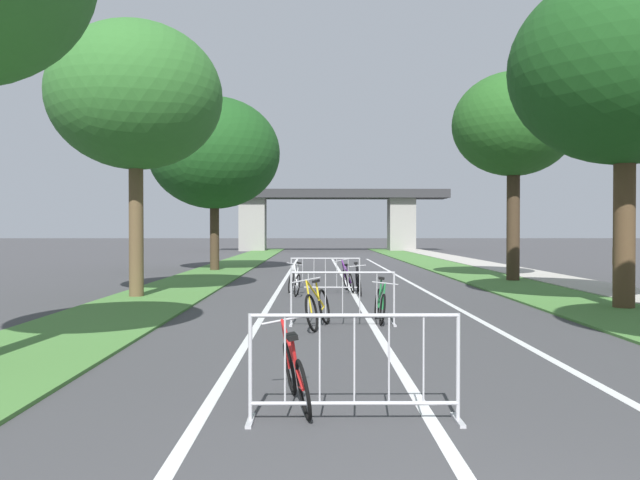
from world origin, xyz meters
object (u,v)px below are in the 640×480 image
object	(u,v)px
tree_left_oak_near	(136,97)
bicycle_purple_3	(348,280)
bicycle_yellow_0	(318,308)
bicycle_black_5	(358,282)
tree_left_pine_near	(214,153)
tree_right_cypress_far	(625,68)
bicycle_green_1	(380,304)
tree_right_maple_mid	(514,125)
crowd_barrier_second	(343,299)
crowd_barrier_third	(325,276)
bicycle_white_2	(294,282)
crowd_barrier_nearest	(354,369)
bicycle_red_4	(295,374)
pedestrian_waiting	(623,258)

from	to	relation	value
tree_left_oak_near	bicycle_purple_3	bearing A→B (deg)	16.62
bicycle_yellow_0	bicycle_black_5	distance (m)	6.33
tree_left_pine_near	tree_right_cypress_far	distance (m)	18.58
bicycle_green_1	tree_right_maple_mid	bearing A→B (deg)	-120.16
crowd_barrier_second	crowd_barrier_third	size ratio (longest dim) A/B	1.00
crowd_barrier_second	bicycle_yellow_0	xyz separation A→B (m)	(-0.49, -0.34, -0.13)
tree_right_cypress_far	bicycle_purple_3	bearing A→B (deg)	144.79
bicycle_black_5	bicycle_white_2	bearing A→B (deg)	2.05
tree_left_pine_near	bicycle_white_2	world-z (taller)	tree_left_pine_near
tree_left_oak_near	crowd_barrier_nearest	xyz separation A→B (m)	(5.27, -11.33, -4.98)
tree_left_pine_near	crowd_barrier_third	bearing A→B (deg)	-64.98
bicycle_black_5	tree_left_pine_near	bearing A→B (deg)	-61.76
bicycle_white_2	bicycle_purple_3	distance (m)	1.89
tree_left_pine_near	crowd_barrier_nearest	world-z (taller)	tree_left_pine_near
tree_left_oak_near	bicycle_green_1	bearing A→B (deg)	-36.56
crowd_barrier_second	bicycle_black_5	distance (m)	5.92
tree_right_maple_mid	crowd_barrier_third	size ratio (longest dim) A/B	3.64
tree_right_maple_mid	tree_left_oak_near	bearing A→B (deg)	-155.38
bicycle_yellow_0	bicycle_purple_3	bearing A→B (deg)	-83.55
crowd_barrier_second	bicycle_yellow_0	size ratio (longest dim) A/B	1.23
tree_right_cypress_far	bicycle_yellow_0	distance (m)	9.32
crowd_barrier_third	bicycle_red_4	world-z (taller)	crowd_barrier_third
bicycle_yellow_0	bicycle_green_1	distance (m)	1.50
bicycle_red_4	bicycle_black_5	size ratio (longest dim) A/B	0.92
tree_left_pine_near	tree_left_oak_near	bearing A→B (deg)	-91.48
crowd_barrier_nearest	bicycle_green_1	world-z (taller)	crowd_barrier_nearest
tree_right_maple_mid	bicycle_green_1	size ratio (longest dim) A/B	4.63
crowd_barrier_nearest	bicycle_white_2	world-z (taller)	crowd_barrier_nearest
tree_right_maple_mid	bicycle_yellow_0	world-z (taller)	tree_right_maple_mid
tree_right_cypress_far	crowd_barrier_nearest	xyz separation A→B (m)	(-6.86, -8.69, -5.12)
crowd_barrier_third	pedestrian_waiting	distance (m)	8.91
tree_right_cypress_far	bicycle_red_4	xyz separation A→B (m)	(-7.44, -8.17, -5.28)
crowd_barrier_nearest	bicycle_white_2	size ratio (longest dim) A/B	1.28
tree_left_oak_near	bicycle_green_1	distance (m)	9.29
bicycle_green_1	bicycle_red_4	size ratio (longest dim) A/B	1.04
tree_right_maple_mid	bicycle_red_4	world-z (taller)	tree_right_maple_mid
tree_left_oak_near	crowd_barrier_nearest	distance (m)	13.46
tree_right_maple_mid	bicycle_yellow_0	xyz separation A→B (m)	(-7.14, -10.96, -5.27)
tree_left_oak_near	tree_left_pine_near	world-z (taller)	tree_left_pine_near
crowd_barrier_third	bicycle_green_1	size ratio (longest dim) A/B	1.27
crowd_barrier_third	bicycle_purple_3	bearing A→B (deg)	39.90
crowd_barrier_nearest	bicycle_red_4	distance (m)	0.80
tree_left_pine_near	pedestrian_waiting	distance (m)	17.74
crowd_barrier_third	bicycle_green_1	world-z (taller)	crowd_barrier_third
bicycle_green_1	bicycle_black_5	xyz separation A→B (m)	(-0.07, 5.41, 0.00)
pedestrian_waiting	bicycle_green_1	bearing A→B (deg)	49.84
bicycle_black_5	bicycle_purple_3	bearing A→B (deg)	-75.56
crowd_barrier_nearest	bicycle_purple_3	world-z (taller)	crowd_barrier_nearest
crowd_barrier_nearest	bicycle_green_1	bearing A→B (deg)	82.04
tree_left_pine_near	crowd_barrier_nearest	bearing A→B (deg)	-77.81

